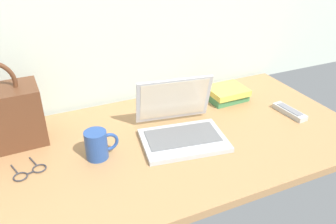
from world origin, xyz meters
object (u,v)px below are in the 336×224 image
laptop (180,126)px  book_stack (227,94)px  remote_control_near (290,112)px  coffee_mug (97,145)px  remote_control_far (173,102)px  eyeglasses (30,172)px

laptop → book_stack: size_ratio=1.94×
laptop → remote_control_near: size_ratio=2.11×
laptop → coffee_mug: 0.32m
remote_control_near → remote_control_far: size_ratio=1.01×
remote_control_far → coffee_mug: bearing=-147.5°
coffee_mug → eyeglasses: (-0.23, 0.01, -0.05)m
coffee_mug → remote_control_far: bearing=32.5°
coffee_mug → remote_control_near: size_ratio=0.73×
eyeglasses → book_stack: size_ratio=0.72×
remote_control_far → book_stack: (0.25, -0.06, 0.02)m
coffee_mug → remote_control_near: 0.83m
laptop → remote_control_far: 0.27m
remote_control_far → eyeglasses: 0.69m
coffee_mug → remote_control_near: (0.83, -0.03, -0.04)m
laptop → book_stack: (0.33, 0.19, -0.02)m
remote_control_far → book_stack: size_ratio=0.91×
eyeglasses → remote_control_far: bearing=21.5°
remote_control_far → book_stack: 0.25m
laptop → coffee_mug: size_ratio=2.90×
remote_control_near → book_stack: book_stack is taller
coffee_mug → book_stack: bearing=16.9°
coffee_mug → book_stack: size_ratio=0.67×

